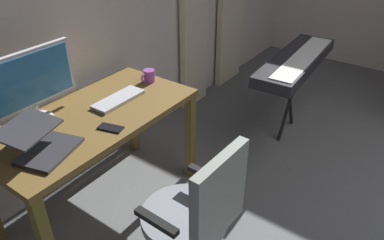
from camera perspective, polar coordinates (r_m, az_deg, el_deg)
name	(u,v)px	position (r m, az deg, el deg)	size (l,w,h in m)	color
desk	(94,129)	(2.38, -14.93, -1.33)	(1.31, 0.67, 0.74)	brown
office_chair	(194,230)	(1.94, 0.29, -16.60)	(0.56, 0.56, 0.96)	black
computer_monitor	(28,82)	(2.28, -23.91, 5.32)	(0.59, 0.18, 0.42)	silver
computer_keyboard	(119,99)	(2.44, -11.26, 3.15)	(0.36, 0.13, 0.02)	#B7BCC1
laptop	(42,143)	(2.06, -22.17, -3.27)	(0.39, 0.40, 0.15)	#333338
cell_phone_face_up	(111,128)	(2.16, -12.43, -1.20)	(0.07, 0.14, 0.01)	black
mug_tea	(149,76)	(2.66, -6.67, 6.78)	(0.12, 0.08, 0.09)	purple
piano_keyboard	(296,63)	(3.23, 15.75, 8.50)	(1.18, 0.39, 0.75)	black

